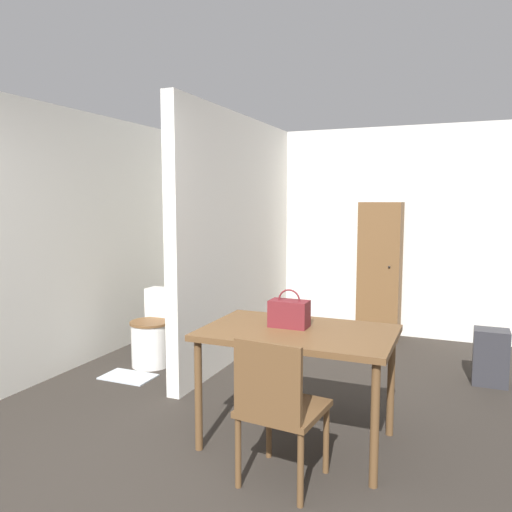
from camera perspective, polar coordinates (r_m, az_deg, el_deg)
wall_back at (r=6.37m, az=8.96°, el=2.85°), size 4.94×0.12×2.50m
wall_left at (r=5.37m, az=-18.50°, el=1.94°), size 0.12×5.17×2.50m
partition_wall at (r=5.25m, az=-1.89°, el=2.18°), size 0.12×2.71×2.50m
dining_table at (r=3.38m, az=4.83°, el=-9.71°), size 1.25×0.81×0.78m
wooden_chair at (r=2.94m, az=2.53°, el=-16.65°), size 0.49×0.49×0.88m
toilet at (r=5.15m, az=-11.57°, el=-8.65°), size 0.40×0.55×0.73m
handbag at (r=3.40m, az=3.81°, el=-6.53°), size 0.26×0.15×0.26m
wooden_cabinet at (r=6.05m, az=13.97°, el=-1.68°), size 0.48×0.39×1.61m
bath_mat at (r=4.90m, az=-14.39°, el=-13.22°), size 0.48×0.31×0.01m
space_heater at (r=4.98m, az=25.24°, el=-10.40°), size 0.29×0.23×0.50m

